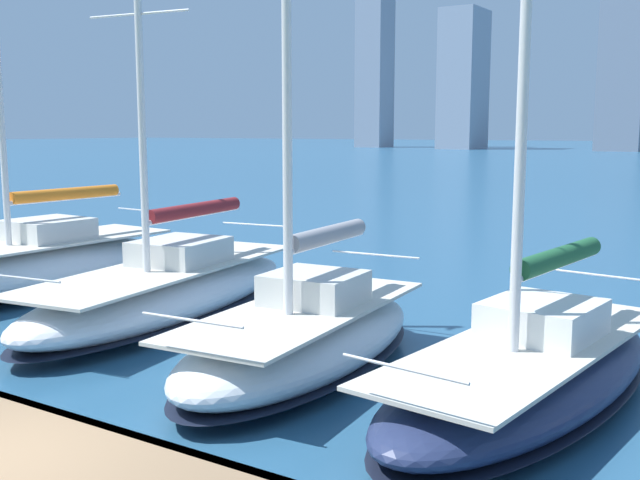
{
  "coord_description": "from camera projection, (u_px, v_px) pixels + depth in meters",
  "views": [
    {
      "loc": [
        -7.39,
        4.69,
        4.22
      ],
      "look_at": [
        -0.03,
        -6.9,
        2.2
      ],
      "focal_mm": 42.0,
      "sensor_mm": 36.0,
      "label": 1
    }
  ],
  "objects": [
    {
      "name": "sailboat_orange",
      "position": [
        34.0,
        264.0,
        19.46
      ],
      "size": [
        3.32,
        8.67,
        12.22
      ],
      "color": "silver",
      "rests_on": "ground"
    },
    {
      "name": "sailboat_maroon",
      "position": [
        168.0,
        289.0,
        16.86
      ],
      "size": [
        3.92,
        9.29,
        10.18
      ],
      "color": "white",
      "rests_on": "ground"
    },
    {
      "name": "sailboat_forest",
      "position": [
        529.0,
        369.0,
        11.41
      ],
      "size": [
        3.48,
        7.99,
        9.51
      ],
      "color": "navy",
      "rests_on": "ground"
    },
    {
      "name": "sailboat_grey",
      "position": [
        304.0,
        333.0,
        13.1
      ],
      "size": [
        3.15,
        6.98,
        11.89
      ],
      "color": "silver",
      "rests_on": "ground"
    }
  ]
}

